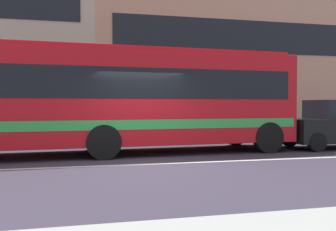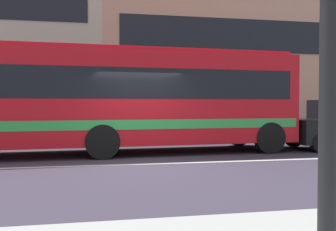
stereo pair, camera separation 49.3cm
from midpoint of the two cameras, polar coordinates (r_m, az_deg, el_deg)
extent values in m
plane|color=#3C3445|center=(9.88, -1.92, -7.45)|extent=(160.00, 160.00, 0.00)
cube|color=silver|center=(9.88, -1.92, -7.42)|extent=(60.00, 0.16, 0.01)
cube|color=#3B6F31|center=(16.05, 2.37, -2.58)|extent=(13.50, 1.10, 0.75)
cube|color=tan|center=(28.72, 14.31, 8.19)|extent=(23.10, 10.19, 9.70)
cube|color=black|center=(24.35, 19.57, 11.18)|extent=(21.25, 0.04, 1.94)
cube|color=red|center=(11.99, -5.99, 2.61)|extent=(11.34, 3.18, 2.83)
cube|color=black|center=(12.01, -6.00, 4.63)|extent=(10.67, 3.16, 0.90)
cube|color=green|center=(12.01, -5.98, -1.10)|extent=(11.11, 3.19, 0.28)
cube|color=red|center=(12.11, -6.01, 9.60)|extent=(10.87, 2.74, 0.12)
cube|color=black|center=(13.96, 17.55, 4.15)|extent=(0.15, 2.15, 1.00)
cylinder|color=black|center=(14.54, 11.63, -2.57)|extent=(1.01, 0.33, 1.00)
cylinder|color=black|center=(12.45, 16.38, -3.31)|extent=(1.01, 0.33, 1.00)
cylinder|color=black|center=(13.14, -9.69, -3.01)|extent=(1.01, 0.33, 1.00)
cylinder|color=black|center=(10.79, -8.72, -4.02)|extent=(1.01, 0.33, 1.00)
cylinder|color=black|center=(14.59, 19.58, -3.32)|extent=(0.64, 0.23, 0.64)
cylinder|color=black|center=(13.24, 23.25, -3.86)|extent=(0.64, 0.23, 0.64)
cylinder|color=black|center=(3.08, 27.98, 15.01)|extent=(0.14, 0.14, 4.27)
camera|label=1|loc=(0.25, -88.80, 0.03)|focal=39.82mm
camera|label=2|loc=(0.25, 91.20, -0.03)|focal=39.82mm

